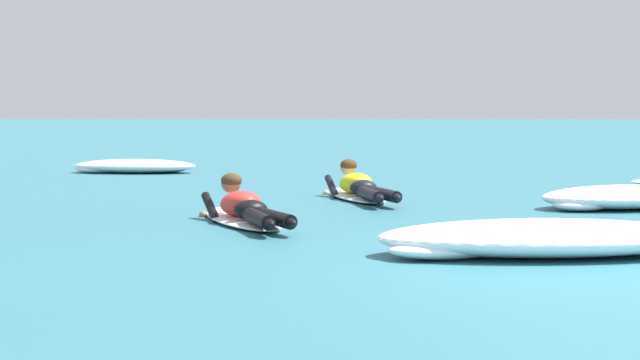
% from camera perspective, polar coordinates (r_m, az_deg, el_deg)
% --- Properties ---
extents(ground_plane, '(120.00, 120.00, 0.00)m').
position_cam_1_polar(ground_plane, '(18.56, 8.26, 0.07)').
color(ground_plane, '#2D6B7A').
extents(surfer_near, '(1.26, 2.46, 0.53)m').
position_cam_1_polar(surfer_near, '(11.57, -3.78, -1.54)').
color(surfer_near, white).
rests_on(surfer_near, ground).
extents(surfer_far, '(1.01, 2.55, 0.53)m').
position_cam_1_polar(surfer_far, '(14.38, 1.96, -0.44)').
color(surfer_far, silver).
rests_on(surfer_far, ground).
extents(whitewater_front, '(2.78, 1.36, 0.29)m').
position_cam_1_polar(whitewater_front, '(9.40, 11.06, -2.88)').
color(whitewater_front, white).
rests_on(whitewater_front, ground).
extents(whitewater_mid_left, '(2.32, 1.71, 0.27)m').
position_cam_1_polar(whitewater_mid_left, '(13.75, 14.94, -0.85)').
color(whitewater_mid_left, white).
rests_on(whitewater_mid_left, ground).
extents(whitewater_back, '(2.20, 1.13, 0.24)m').
position_cam_1_polar(whitewater_back, '(20.10, -9.17, 0.67)').
color(whitewater_back, white).
rests_on(whitewater_back, ground).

